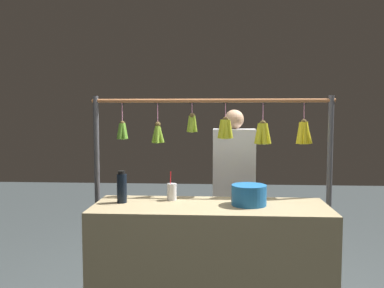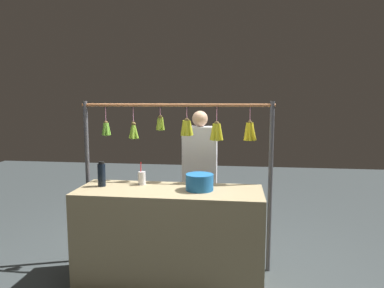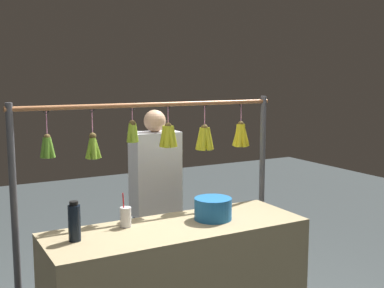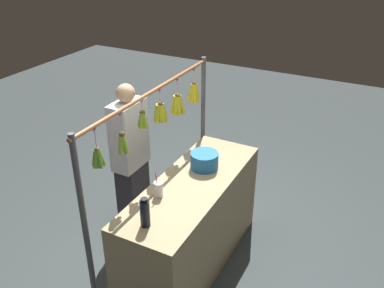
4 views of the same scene
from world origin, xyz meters
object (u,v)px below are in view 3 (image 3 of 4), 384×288
Objects in this scene: water_bottle at (74,222)px; vendor_person at (156,210)px; blue_bucket at (213,209)px; drink_cup at (126,217)px.

vendor_person is at bearing -139.37° from water_bottle.
drink_cup is at bearing -12.77° from blue_bucket.
drink_cup is (-0.36, -0.11, -0.05)m from water_bottle.
vendor_person is (0.08, -0.76, -0.19)m from blue_bucket.
vendor_person is at bearing -128.45° from drink_cup.
water_bottle is at bearing 40.63° from vendor_person.
vendor_person is at bearing -84.14° from blue_bucket.
vendor_person is (-0.87, -0.74, -0.23)m from water_bottle.
blue_bucket is at bearing 167.23° from drink_cup.
drink_cup is at bearing -163.09° from water_bottle.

